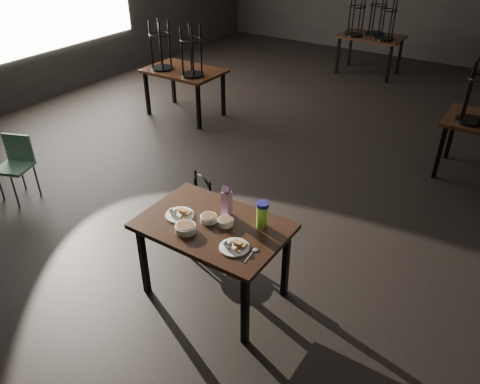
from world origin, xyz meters
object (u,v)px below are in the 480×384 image
Objects in this scene: juice_carton at (227,202)px; school_chair at (16,161)px; bentwood_chair at (195,206)px; main_table at (213,232)px; water_bottle at (262,215)px.

juice_carton is 2.91m from school_chair.
juice_carton is 0.36× the size of bentwood_chair.
juice_carton reaches higher than main_table.
juice_carton reaches higher than school_chair.
bentwood_chair is at bearing 140.36° from main_table.
school_chair is at bearing -178.10° from juice_carton.
water_bottle reaches higher than school_chair.
juice_carton is at bearing -19.85° from school_chair.
juice_carton is at bearing 85.17° from main_table.
water_bottle reaches higher than main_table.
water_bottle is at bearing -19.77° from school_chair.
water_bottle reaches higher than bentwood_chair.
bentwood_chair is 1.03× the size of school_chair.
main_table is 0.77m from bentwood_chair.
bentwood_chair is (-0.58, 0.30, -0.42)m from juice_carton.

